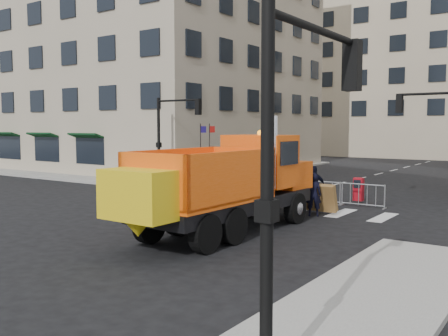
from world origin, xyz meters
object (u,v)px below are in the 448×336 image
Objects in this scene: cop_a at (313,195)px; cop_c at (314,187)px; plow_truck at (225,182)px; cop_b at (271,192)px; newspaper_box at (359,189)px; worker at (197,171)px.

cop_c is at bearing -92.51° from cop_a.
cop_b is (-0.53, 4.15, -0.84)m from plow_truck.
cop_b is at bearing -116.71° from newspaper_box.
cop_b is 1.01× the size of cop_c.
cop_c is at bearing -41.86° from worker.
cop_b is 1.11× the size of worker.
plow_truck is 4.26m from cop_b.
cop_a is at bearing -50.51° from worker.
cop_c reaches higher than cop_a.
cop_c is (0.18, 6.89, -0.85)m from plow_truck.
cop_a is 1.63× the size of newspaper_box.
worker is (-9.87, 4.84, 0.13)m from cop_a.
cop_b is 1.77× the size of newspaper_box.
cop_c is 9.41m from worker.
newspaper_box is at bearing -166.95° from cop_c.
cop_b is 2.83m from cop_c.
newspaper_box is at bearing -8.13° from plow_truck.
cop_b is 9.97m from worker.
worker reaches higher than newspaper_box.
plow_truck reaches higher than cop_c.
worker is at bearing 171.56° from newspaper_box.
cop_c is (-0.89, 2.01, 0.07)m from cop_a.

